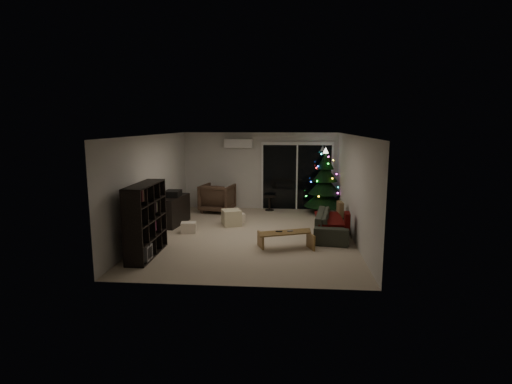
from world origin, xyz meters
TOP-DOWN VIEW (x-y plane):
  - room at (0.46, 1.49)m, footprint 6.50×7.51m
  - bookshelf at (-2.25, -1.77)m, footprint 0.74×1.59m
  - media_cabinet at (-2.25, 0.90)m, footprint 0.65×1.32m
  - stereo at (-2.25, 0.90)m, footprint 0.40×0.47m
  - armchair at (-1.32, 2.61)m, footprint 1.12×1.15m
  - ottoman at (-0.63, 0.91)m, footprint 0.63×0.63m
  - cardboard_box_a at (-1.63, 0.09)m, footprint 0.42×0.34m
  - cardboard_box_b at (-0.48, 1.27)m, footprint 0.42×0.36m
  - side_table at (0.33, 2.94)m, footprint 0.42×0.42m
  - floor_lamp at (-1.07, 3.36)m, footprint 0.30×0.30m
  - sofa at (2.05, 0.12)m, footprint 1.09×2.14m
  - sofa_throw at (1.95, 0.12)m, footprint 0.64×1.47m
  - cushion_a at (2.30, 0.77)m, footprint 0.15×0.40m
  - cushion_b at (2.30, -0.53)m, footprint 0.14×0.40m
  - coffee_table at (0.88, -1.02)m, footprint 1.26×0.81m
  - remote_a at (0.73, -1.02)m, footprint 0.15×0.04m
  - remote_b at (0.98, -0.97)m, footprint 0.14×0.08m
  - christmas_tree at (2.05, 2.67)m, footprint 1.64×1.64m

SIDE VIEW (x-z plane):
  - cardboard_box_b at x=-0.48m, z-range 0.00..0.25m
  - cardboard_box_a at x=-1.63m, z-range 0.00..0.27m
  - coffee_table at x=0.88m, z-range 0.00..0.38m
  - ottoman at x=-0.63m, z-range 0.00..0.44m
  - side_table at x=0.33m, z-range 0.00..0.47m
  - sofa at x=2.05m, z-range 0.00..0.60m
  - remote_a at x=0.73m, z-range 0.38..0.40m
  - remote_b at x=0.98m, z-range 0.38..0.40m
  - media_cabinet at x=-2.25m, z-range 0.00..0.79m
  - sofa_throw at x=1.95m, z-range 0.41..0.46m
  - armchair at x=-1.32m, z-range 0.00..0.89m
  - cushion_a at x=2.30m, z-range 0.34..0.74m
  - cushion_b at x=2.30m, z-range 0.34..0.74m
  - bookshelf at x=-2.25m, z-range 0.00..1.54m
  - stereo at x=-2.25m, z-range 0.79..0.96m
  - floor_lamp at x=-1.07m, z-range 0.00..1.89m
  - room at x=0.46m, z-range -0.28..2.32m
  - christmas_tree at x=2.05m, z-range 0.00..2.05m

